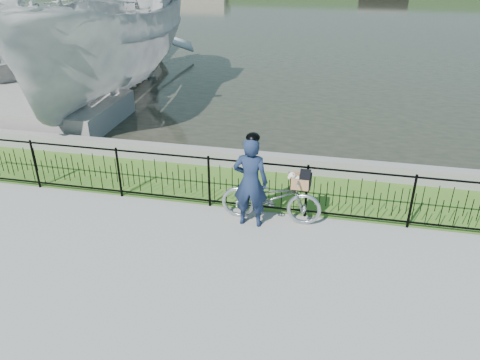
% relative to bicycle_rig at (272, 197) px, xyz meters
% --- Properties ---
extents(ground, '(120.00, 120.00, 0.00)m').
position_rel_bicycle_rig_xyz_m(ground, '(-0.35, -1.32, -0.53)').
color(ground, gray).
rests_on(ground, ground).
extents(grass_strip, '(60.00, 2.00, 0.01)m').
position_rel_bicycle_rig_xyz_m(grass_strip, '(-0.35, 1.28, -0.53)').
color(grass_strip, '#3F6820').
rests_on(grass_strip, ground).
extents(water, '(120.00, 120.00, 0.00)m').
position_rel_bicycle_rig_xyz_m(water, '(-0.35, 31.68, -0.53)').
color(water, '#28281F').
rests_on(water, ground).
extents(quay_wall, '(60.00, 0.30, 0.40)m').
position_rel_bicycle_rig_xyz_m(quay_wall, '(-0.35, 2.28, -0.33)').
color(quay_wall, gray).
rests_on(quay_wall, ground).
extents(fence, '(14.00, 0.06, 1.15)m').
position_rel_bicycle_rig_xyz_m(fence, '(-0.35, 0.28, 0.04)').
color(fence, black).
rests_on(fence, ground).
extents(bicycle_rig, '(1.98, 0.69, 1.13)m').
position_rel_bicycle_rig_xyz_m(bicycle_rig, '(0.00, 0.00, 0.00)').
color(bicycle_rig, '#A7ADB3').
rests_on(bicycle_rig, ground).
extents(cyclist, '(0.68, 0.45, 1.91)m').
position_rel_bicycle_rig_xyz_m(cyclist, '(-0.39, -0.21, 0.41)').
color(cyclist, '#172340').
rests_on(cyclist, ground).
extents(boat_near, '(4.40, 10.69, 5.87)m').
position_rel_bicycle_rig_xyz_m(boat_near, '(-6.23, 5.86, 1.60)').
color(boat_near, '#BDBDBD').
rests_on(boat_near, water).
extents(boat_far, '(8.38, 11.26, 2.23)m').
position_rel_bicycle_rig_xyz_m(boat_far, '(-9.74, 10.18, 0.59)').
color(boat_far, '#BDBDBD').
rests_on(boat_far, water).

